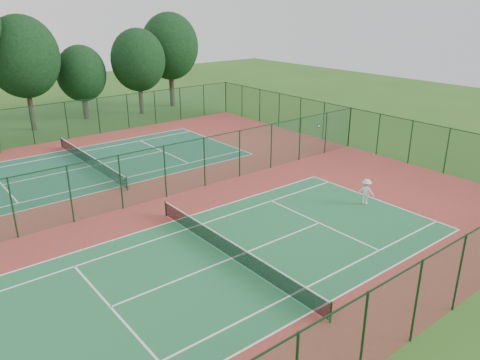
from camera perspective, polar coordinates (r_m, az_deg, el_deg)
name	(u,v)px	position (r m, az deg, el deg)	size (l,w,h in m)	color
ground	(146,202)	(30.48, -11.43, -2.69)	(120.00, 120.00, 0.00)	#2F5A1C
red_pad	(146,202)	(30.47, -11.44, -2.68)	(40.00, 36.00, 0.01)	maroon
court_near	(232,258)	(23.58, -1.03, -9.52)	(23.77, 10.97, 0.01)	#226C3E
court_far	(91,166)	(38.24, -17.75, 1.60)	(23.77, 10.97, 0.01)	#1D5D40
fence_north	(50,123)	(46.05, -22.18, 6.47)	(40.00, 0.09, 3.50)	#194D30
fence_south	(391,318)	(17.54, 17.95, -15.73)	(40.00, 0.09, 3.50)	#164428
fence_east	(349,127)	(42.26, 13.20, 6.29)	(0.09, 36.00, 3.50)	#184A27
fence_divider	(144,177)	(29.83, -11.67, 0.42)	(40.00, 0.09, 3.50)	#1A4F32
tennis_net_near	(232,249)	(23.32, -1.03, -8.40)	(0.10, 12.90, 0.97)	#14371D
tennis_net_far	(90,160)	(38.08, -17.83, 2.36)	(0.10, 12.90, 0.97)	#12341B
player_near	(366,192)	(30.38, 15.11, -1.36)	(1.06, 0.61, 1.65)	white
stray_ball_a	(229,182)	(33.22, -1.32, -0.19)	(0.07, 0.07, 0.07)	#CEEE37
stray_ball_b	(183,194)	(31.34, -6.96, -1.65)	(0.07, 0.07, 0.07)	#DDEF37
stray_ball_c	(169,197)	(30.91, -8.68, -2.08)	(0.07, 0.07, 0.07)	#A6C22D
evergreen_row	(37,128)	(52.45, -23.48, 5.89)	(39.00, 5.00, 12.00)	black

